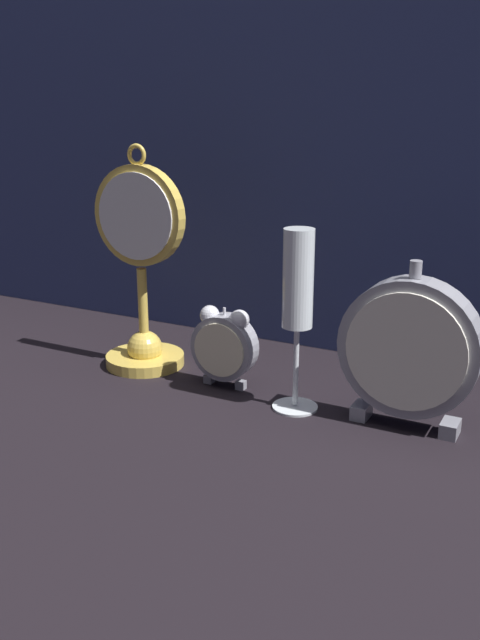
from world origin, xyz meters
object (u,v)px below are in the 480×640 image
Objects in this scene: alarm_clock_twin_bell at (224,344)px; champagne_flute at (298,295)px; mantel_clock_silver at (409,349)px; pocket_watch_on_stand at (142,281)px.

champagne_flute is (0.11, -0.02, 0.09)m from alarm_clock_twin_bell.
alarm_clock_twin_bell is 0.55× the size of mantel_clock_silver.
pocket_watch_on_stand is 1.38× the size of champagne_flute.
mantel_clock_silver is at bearing 4.54° from champagne_flute.
pocket_watch_on_stand is 0.26m from champagne_flute.
alarm_clock_twin_bell is 0.49× the size of champagne_flute.
pocket_watch_on_stand is 1.57× the size of mantel_clock_silver.
alarm_clock_twin_bell is (0.14, -0.02, -0.07)m from pocket_watch_on_stand.
mantel_clock_silver reaches higher than alarm_clock_twin_bell.
champagne_flute reaches higher than alarm_clock_twin_bell.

